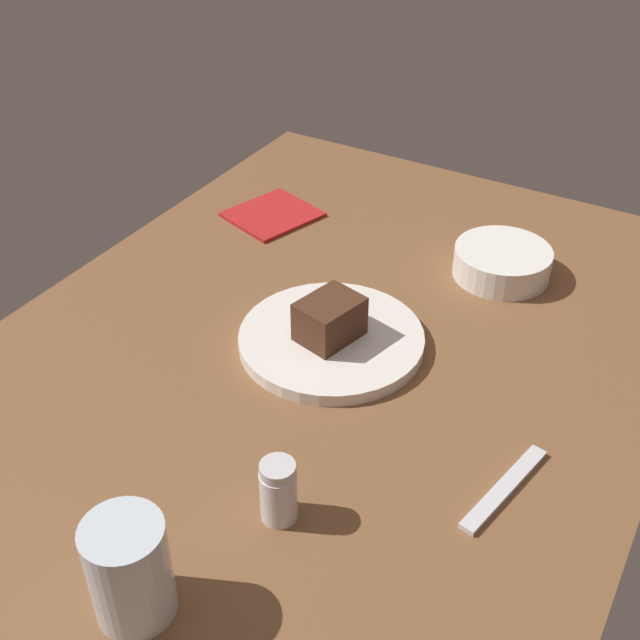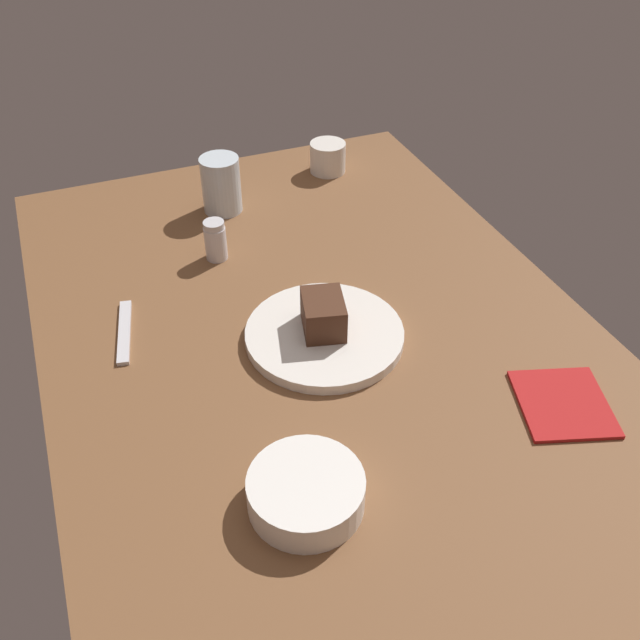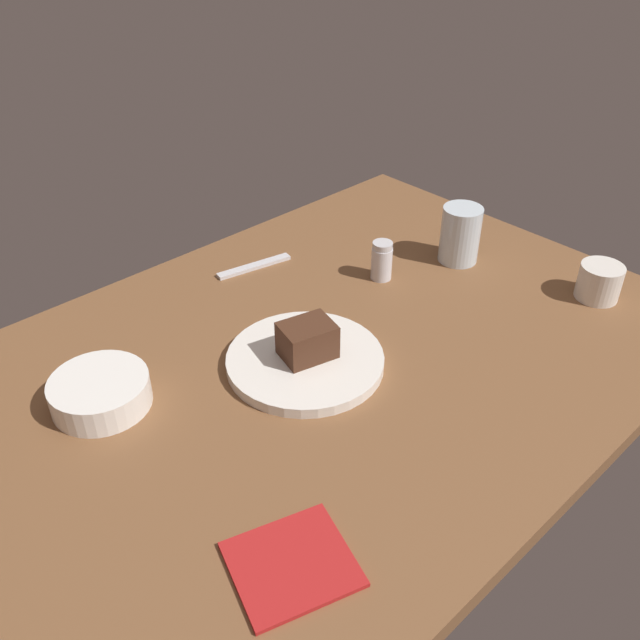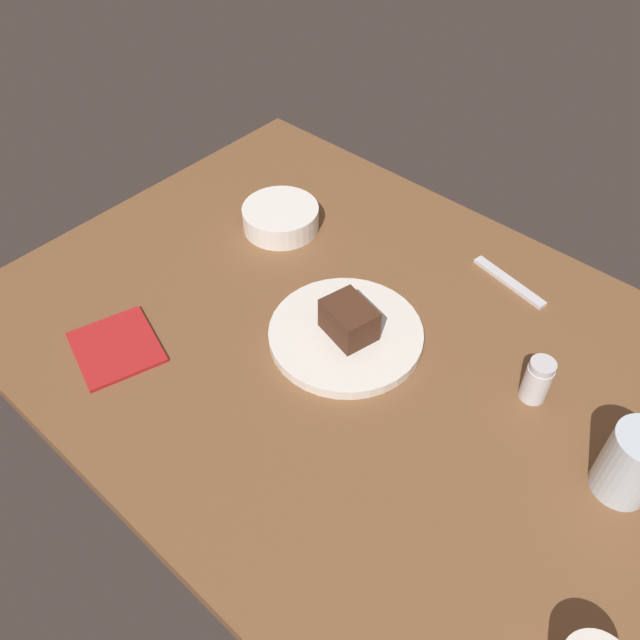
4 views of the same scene
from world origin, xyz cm
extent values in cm
cube|color=brown|center=(0.00, 0.00, 1.50)|extent=(120.00, 84.00, 3.00)
cylinder|color=white|center=(3.77, -0.26, 3.87)|extent=(24.47, 24.47, 1.74)
cube|color=#472819|center=(3.26, 0.22, 7.52)|extent=(9.27, 7.92, 5.58)
cylinder|color=silver|center=(-23.93, -9.51, 6.10)|extent=(3.88, 3.88, 6.20)
cylinder|color=silver|center=(-23.93, -9.51, 9.80)|extent=(3.69, 3.69, 1.20)
cylinder|color=silver|center=(-39.69, -3.91, 8.49)|extent=(7.54, 7.54, 10.98)
cylinder|color=white|center=(31.14, -13.45, 5.20)|extent=(14.25, 14.25, 4.40)
cube|color=silver|center=(-8.99, -28.50, 3.35)|extent=(15.06, 4.72, 0.70)
cube|color=#B21E1E|center=(29.09, 25.64, 3.30)|extent=(16.48, 15.72, 0.60)
camera|label=1|loc=(-69.94, -41.12, 69.11)|focal=45.51mm
camera|label=2|loc=(80.08, -31.14, 74.79)|focal=39.66mm
camera|label=3|loc=(59.19, 62.20, 69.96)|focal=38.52mm
camera|label=4|loc=(-39.16, 54.03, 79.43)|focal=36.36mm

